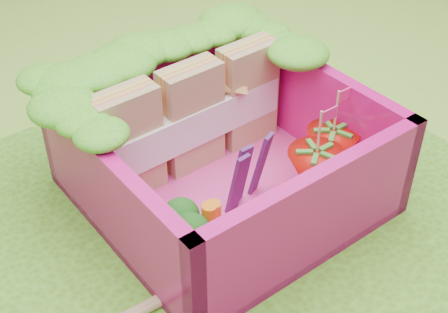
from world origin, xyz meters
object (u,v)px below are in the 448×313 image
strawberry_left (314,175)px  strawberry_right (331,152)px  bento_box (224,152)px  sandwich_stack (192,117)px  broccoli (185,234)px

strawberry_left → strawberry_right: bearing=23.2°
bento_box → sandwich_stack: size_ratio=1.22×
broccoli → strawberry_right: (0.94, 0.05, -0.03)m
bento_box → broccoli: size_ratio=4.06×
broccoli → sandwich_stack: bearing=52.1°
broccoli → strawberry_right: bearing=3.1°
strawberry_right → sandwich_stack: bearing=133.6°
sandwich_stack → strawberry_right: 0.73m
sandwich_stack → strawberry_left: bearing=-64.1°
broccoli → strawberry_right: size_ratio=0.63×
strawberry_left → broccoli: bearing=177.2°
broccoli → strawberry_left: size_ratio=0.62×
strawberry_left → strawberry_right: (0.20, 0.09, -0.01)m
broccoli → strawberry_left: (0.74, -0.04, -0.02)m
sandwich_stack → strawberry_right: sandwich_stack is taller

